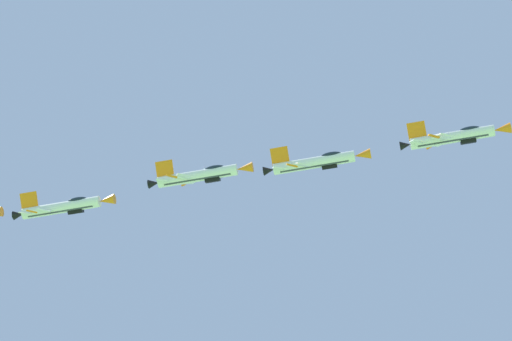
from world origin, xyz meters
The scene contains 4 objects.
fighter_jet_left_wing centered at (3.15, 82.32, 112.39)m, with size 15.96×7.88×7.20m.
fighter_jet_right_wing centered at (-16.92, 79.75, 111.62)m, with size 15.96×7.21×7.82m.
fighter_jet_left_outer centered at (-33.98, 76.70, 111.79)m, with size 15.96×7.83×7.25m.
fighter_jet_right_outer centered at (-55.00, 74.66, 110.26)m, with size 15.96×7.26×7.78m.
Camera 1 is at (1.35, -1.42, 1.80)m, focal length 66.09 mm.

